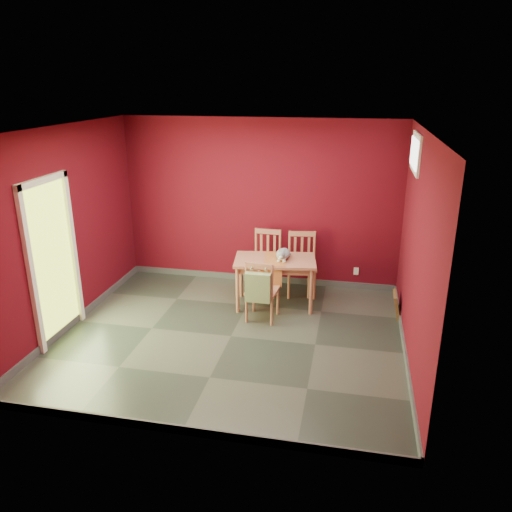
% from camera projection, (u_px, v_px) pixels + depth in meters
% --- Properties ---
extents(ground, '(4.50, 4.50, 0.00)m').
position_uv_depth(ground, '(231.00, 336.00, 6.66)').
color(ground, '#2D342D').
rests_on(ground, ground).
extents(room_shell, '(4.50, 4.50, 4.50)m').
position_uv_depth(room_shell, '(231.00, 333.00, 6.65)').
color(room_shell, '#4D0812').
rests_on(room_shell, ground).
extents(doorway, '(0.06, 1.01, 2.13)m').
position_uv_depth(doorway, '(52.00, 256.00, 6.34)').
color(doorway, '#B7D838').
rests_on(doorway, ground).
extents(window, '(0.05, 0.90, 0.50)m').
position_uv_depth(window, '(415.00, 153.00, 6.38)').
color(window, white).
rests_on(window, room_shell).
extents(outlet_plate, '(0.08, 0.02, 0.12)m').
position_uv_depth(outlet_plate, '(356.00, 271.00, 8.10)').
color(outlet_plate, silver).
rests_on(outlet_plate, room_shell).
extents(dining_table, '(1.27, 0.85, 0.74)m').
position_uv_depth(dining_table, '(275.00, 265.00, 7.38)').
color(dining_table, '#A4654C').
rests_on(dining_table, ground).
extents(table_runner, '(0.39, 0.68, 0.32)m').
position_uv_depth(table_runner, '(274.00, 265.00, 7.27)').
color(table_runner, '#A55A2A').
rests_on(table_runner, dining_table).
extents(chair_far_left, '(0.48, 0.48, 0.99)m').
position_uv_depth(chair_far_left, '(266.00, 261.00, 7.97)').
color(chair_far_left, '#A4654C').
rests_on(chair_far_left, ground).
extents(chair_far_right, '(0.52, 0.52, 0.99)m').
position_uv_depth(chair_far_right, '(302.00, 263.00, 7.87)').
color(chair_far_right, '#A4654C').
rests_on(chair_far_right, ground).
extents(chair_near, '(0.45, 0.45, 0.91)m').
position_uv_depth(chair_near, '(262.00, 289.00, 6.98)').
color(chair_near, '#A4654C').
rests_on(chair_near, ground).
extents(tote_bag, '(0.35, 0.20, 0.48)m').
position_uv_depth(tote_bag, '(258.00, 287.00, 6.74)').
color(tote_bag, '#758958').
rests_on(tote_bag, chair_near).
extents(cat, '(0.41, 0.47, 0.21)m').
position_uv_depth(cat, '(283.00, 252.00, 7.33)').
color(cat, slate).
rests_on(cat, table_runner).
extents(picture_frame, '(0.12, 0.36, 0.36)m').
position_uv_depth(picture_frame, '(396.00, 305.00, 7.17)').
color(picture_frame, brown).
rests_on(picture_frame, ground).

